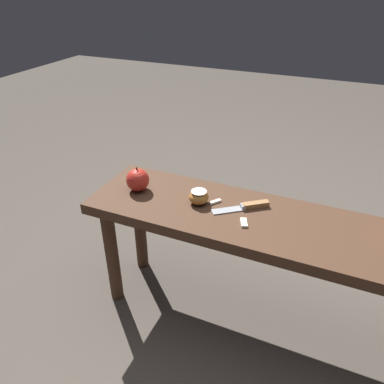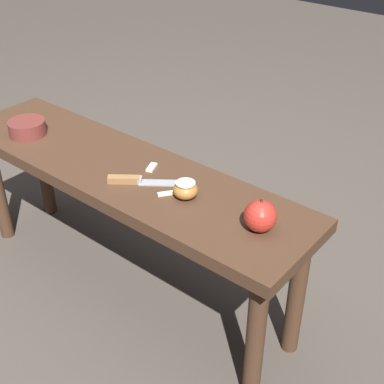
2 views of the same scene
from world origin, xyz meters
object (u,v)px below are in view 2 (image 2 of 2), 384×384
object	(u,v)px
apple_whole	(259,217)
apple_cut	(186,190)
bowl	(27,128)
knife	(133,180)
wooden_bench	(123,186)

from	to	relation	value
apple_whole	apple_cut	bearing A→B (deg)	-179.84
apple_whole	bowl	distance (m)	0.91
bowl	apple_whole	bearing A→B (deg)	2.60
knife	apple_cut	xyz separation A→B (m)	(0.17, 0.04, 0.02)
wooden_bench	apple_whole	bearing A→B (deg)	-0.52
knife	bowl	bearing A→B (deg)	143.26
knife	wooden_bench	bearing A→B (deg)	118.07
apple_cut	bowl	bearing A→B (deg)	-176.51
bowl	apple_cut	bearing A→B (deg)	3.49
wooden_bench	apple_whole	size ratio (longest dim) A/B	13.37
wooden_bench	apple_cut	size ratio (longest dim) A/B	18.26
apple_cut	bowl	distance (m)	0.67
wooden_bench	apple_cut	bearing A→B (deg)	-1.15
apple_whole	apple_cut	xyz separation A→B (m)	(-0.24, -0.00, -0.02)
knife	bowl	world-z (taller)	bowl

